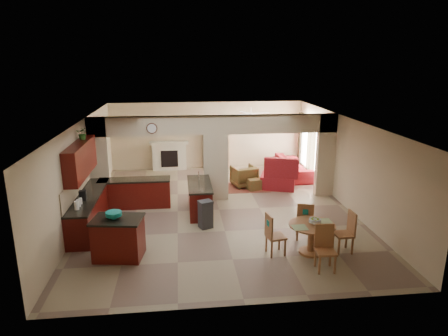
{
  "coord_description": "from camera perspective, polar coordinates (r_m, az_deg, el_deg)",
  "views": [
    {
      "loc": [
        -1.15,
        -11.55,
        4.56
      ],
      "look_at": [
        0.19,
        0.3,
        1.26
      ],
      "focal_mm": 32.0,
      "sensor_mm": 36.0,
      "label": 1
    }
  ],
  "objects": [
    {
      "name": "chaise",
      "position": [
        14.6,
        7.71,
        -1.88
      ],
      "size": [
        1.44,
        1.3,
        0.48
      ],
      "primitive_type": "cube",
      "rotation": [
        0.0,
        0.0,
        -0.31
      ],
      "color": "maroon",
      "rests_on": "floor"
    },
    {
      "name": "plant",
      "position": [
        11.75,
        -19.55,
        4.69
      ],
      "size": [
        0.33,
        0.29,
        0.35
      ],
      "primitive_type": "imported",
      "rotation": [
        0.0,
        0.0,
        0.06
      ],
      "color": "#1C4B14",
      "rests_on": "upper_cabinets"
    },
    {
      "name": "ottoman",
      "position": [
        14.36,
        4.38,
        -2.26
      ],
      "size": [
        0.65,
        0.65,
        0.4
      ],
      "primitive_type": "cube",
      "rotation": [
        0.0,
        0.0,
        0.22
      ],
      "color": "maroon",
      "rests_on": "floor"
    },
    {
      "name": "chair_south",
      "position": [
        9.26,
        14.21,
        -10.69
      ],
      "size": [
        0.45,
        0.45,
        1.02
      ],
      "rotation": [
        0.0,
        0.0,
        -0.07
      ],
      "color": "brown",
      "rests_on": "floor"
    },
    {
      "name": "floor",
      "position": [
        12.48,
        -0.72,
        -5.97
      ],
      "size": [
        10.0,
        10.0,
        0.0
      ],
      "primitive_type": "plane",
      "color": "gray",
      "rests_on": "ground"
    },
    {
      "name": "trash_can",
      "position": [
        11.1,
        -2.65,
        -6.77
      ],
      "size": [
        0.43,
        0.4,
        0.72
      ],
      "primitive_type": "cube",
      "rotation": [
        0.0,
        0.0,
        0.38
      ],
      "color": "#2D2D2F",
      "rests_on": "floor"
    },
    {
      "name": "wall_front",
      "position": [
        7.37,
        3.21,
        -9.97
      ],
      "size": [
        8.0,
        0.0,
        8.0
      ],
      "primitive_type": "plane",
      "rotation": [
        -1.57,
        0.0,
        0.0
      ],
      "color": "#BCAD8A",
      "rests_on": "floor"
    },
    {
      "name": "drape_a_left",
      "position": [
        14.59,
        14.13,
        1.68
      ],
      "size": [
        0.1,
        0.28,
        2.3
      ],
      "primitive_type": "cube",
      "color": "#3D1A18",
      "rests_on": "wall_right"
    },
    {
      "name": "peninsula",
      "position": [
        12.17,
        -3.49,
        -4.26
      ],
      "size": [
        0.7,
        1.85,
        0.91
      ],
      "color": "#420907",
      "rests_on": "floor"
    },
    {
      "name": "teal_bowl",
      "position": [
        9.56,
        -15.47,
        -6.52
      ],
      "size": [
        0.37,
        0.37,
        0.17
      ],
      "primitive_type": "cylinder",
      "color": "#128277",
      "rests_on": "kitchen_island"
    },
    {
      "name": "glazed_door",
      "position": [
        15.96,
        12.44,
        2.4
      ],
      "size": [
        0.02,
        0.7,
        2.1
      ],
      "primitive_type": "cube",
      "color": "white",
      "rests_on": "wall_right"
    },
    {
      "name": "drape_b_right",
      "position": [
        17.26,
        10.82,
        3.98
      ],
      "size": [
        0.1,
        0.28,
        2.3
      ],
      "primitive_type": "cube",
      "color": "#3D1A18",
      "rests_on": "wall_right"
    },
    {
      "name": "chair_east",
      "position": [
        10.16,
        17.17,
        -8.49
      ],
      "size": [
        0.44,
        0.43,
        1.02
      ],
      "rotation": [
        0.0,
        0.0,
        4.74
      ],
      "color": "brown",
      "rests_on": "floor"
    },
    {
      "name": "sofa",
      "position": [
        16.11,
        9.82,
        0.18
      ],
      "size": [
        2.56,
        1.04,
        0.74
      ],
      "primitive_type": "imported",
      "rotation": [
        0.0,
        0.0,
        1.59
      ],
      "color": "maroon",
      "rests_on": "floor"
    },
    {
      "name": "chair_west",
      "position": [
        9.64,
        6.96,
        -9.2
      ],
      "size": [
        0.48,
        0.48,
        1.02
      ],
      "rotation": [
        0.0,
        0.0,
        1.74
      ],
      "color": "brown",
      "rests_on": "floor"
    },
    {
      "name": "rug",
      "position": [
        14.59,
        3.15,
        -2.75
      ],
      "size": [
        1.6,
        1.3,
        0.01
      ],
      "primitive_type": "cube",
      "color": "brown",
      "rests_on": "floor"
    },
    {
      "name": "ceiling",
      "position": [
        11.74,
        -0.76,
        6.85
      ],
      "size": [
        10.0,
        10.0,
        0.0
      ],
      "primitive_type": "plane",
      "rotation": [
        3.14,
        0.0,
        0.0
      ],
      "color": "white",
      "rests_on": "wall_back"
    },
    {
      "name": "shelving_unit",
      "position": [
        16.85,
        -1.19,
        2.92
      ],
      "size": [
        1.0,
        0.32,
        1.8
      ],
      "primitive_type": "cube",
      "color": "brown",
      "rests_on": "floor"
    },
    {
      "name": "partition_right_pier",
      "position": [
        13.82,
        14.28,
        1.77
      ],
      "size": [
        0.6,
        0.25,
        2.8
      ],
      "primitive_type": "cube",
      "color": "#BCAD8A",
      "rests_on": "floor"
    },
    {
      "name": "drape_b_left",
      "position": [
        16.15,
        12.06,
        3.12
      ],
      "size": [
        0.1,
        0.28,
        2.3
      ],
      "primitive_type": "cube",
      "color": "#3D1A18",
      "rests_on": "wall_right"
    },
    {
      "name": "partition_left_pier",
      "position": [
        13.2,
        -17.39,
        0.9
      ],
      "size": [
        0.6,
        0.25,
        2.8
      ],
      "primitive_type": "cube",
      "color": "#BCAD8A",
      "rests_on": "floor"
    },
    {
      "name": "chair_north",
      "position": [
        10.51,
        11.45,
        -7.27
      ],
      "size": [
        0.51,
        0.51,
        1.02
      ],
      "rotation": [
        0.0,
        0.0,
        2.89
      ],
      "color": "brown",
      "rests_on": "floor"
    },
    {
      "name": "ceiling_fan",
      "position": [
        14.93,
        3.87,
        7.74
      ],
      "size": [
        1.0,
        1.0,
        0.1
      ],
      "primitive_type": "cylinder",
      "color": "white",
      "rests_on": "ceiling"
    },
    {
      "name": "upper_cabinets",
      "position": [
        11.39,
        -19.82,
        1.14
      ],
      "size": [
        0.35,
        2.4,
        0.9
      ],
      "primitive_type": "cube",
      "color": "#420907",
      "rests_on": "wall_left"
    },
    {
      "name": "window_b",
      "position": [
        16.72,
        11.55,
        3.57
      ],
      "size": [
        0.02,
        0.9,
        1.9
      ],
      "primitive_type": "cube",
      "color": "white",
      "rests_on": "wall_right"
    },
    {
      "name": "wall_right",
      "position": [
        13.04,
        17.03,
        0.75
      ],
      "size": [
        0.0,
        10.0,
        10.0
      ],
      "primitive_type": "plane",
      "rotation": [
        1.57,
        0.0,
        -1.57
      ],
      "color": "#BCAD8A",
      "rests_on": "floor"
    },
    {
      "name": "armchair",
      "position": [
        14.61,
        2.87,
        -1.16
      ],
      "size": [
        1.01,
        1.02,
        0.77
      ],
      "primitive_type": "imported",
      "rotation": [
        0.0,
        0.0,
        3.4
      ],
      "color": "maroon",
      "rests_on": "floor"
    },
    {
      "name": "fruit_bowl",
      "position": [
        9.77,
        12.85,
        -7.42
      ],
      "size": [
        0.28,
        0.28,
        0.15
      ],
      "primitive_type": "cylinder",
      "color": "olive",
      "rests_on": "dining_table"
    },
    {
      "name": "fireplace",
      "position": [
        16.86,
        -7.8,
        1.8
      ],
      "size": [
        1.6,
        0.35,
        1.2
      ],
      "color": "beige",
      "rests_on": "floor"
    },
    {
      "name": "wall_left",
      "position": [
        12.31,
        -19.6,
        -0.32
      ],
      "size": [
        0.0,
        10.0,
        10.0
      ],
      "primitive_type": "plane",
      "rotation": [
        1.57,
        0.0,
        1.57
      ],
      "color": "#BCAD8A",
      "rests_on": "floor"
    },
    {
      "name": "dining_table",
      "position": [
        9.88,
        12.4,
        -9.19
      ],
      "size": [
        1.1,
        1.1,
        0.75
      ],
      "color": "brown",
      "rests_on": "floor"
    },
    {
      "name": "wall_clock",
      "position": [
        12.61,
        -10.27,
        5.59
      ],
      "size": [
        0.34,
        0.03,
        0.34
      ],
      "primitive_type": "cylinder",
      "rotation": [
        1.57,
        0.0,
        0.0
      ],
      "color": "#4E261A",
      "rests_on": "partition_header"
    },
    {
      "name": "kitchen_island",
      "position": [
        9.79,
        -14.83,
        -9.63
      ],
      "size": [
        1.25,
        0.97,
        0.98
      ],
      "rotation": [
        0.0,
        0.0,
        -0.15
      ],
      "color": "#420907",
      "rests_on": "floor"
    },
    {
      "name": "partition_center_pier",
      "position": [
        13.07,
        -1.17,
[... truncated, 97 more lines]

